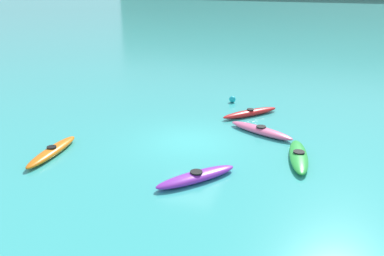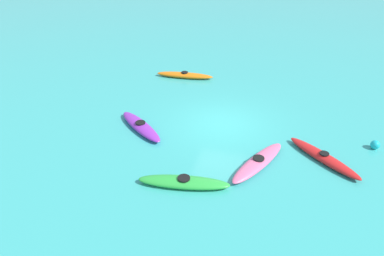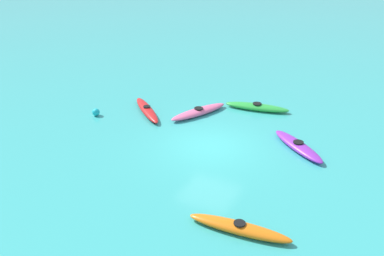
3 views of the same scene
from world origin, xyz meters
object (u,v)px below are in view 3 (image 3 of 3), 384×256
object	(u,v)px
buoy_cyan	(96,112)
kayak_orange	(239,228)
kayak_pink	(199,112)
kayak_red	(147,110)
kayak_purple	(298,146)
kayak_green	(257,107)

from	to	relation	value
buoy_cyan	kayak_orange	bearing A→B (deg)	-117.88
kayak_pink	buoy_cyan	bearing A→B (deg)	118.49
kayak_orange	buoy_cyan	distance (m)	11.00
kayak_pink	buoy_cyan	xyz separation A→B (m)	(-2.46, 4.53, 0.03)
kayak_orange	kayak_red	xyz separation A→B (m)	(6.61, 7.64, -0.00)
kayak_orange	kayak_purple	distance (m)	6.27
kayak_orange	kayak_purple	size ratio (longest dim) A/B	1.16
kayak_red	kayak_pink	world-z (taller)	same
kayak_red	buoy_cyan	world-z (taller)	buoy_cyan
kayak_orange	buoy_cyan	world-z (taller)	buoy_cyan
kayak_orange	kayak_red	size ratio (longest dim) A/B	1.17
kayak_orange	kayak_purple	world-z (taller)	same
kayak_orange	kayak_red	world-z (taller)	same
kayak_orange	buoy_cyan	bearing A→B (deg)	62.12
kayak_red	buoy_cyan	size ratio (longest dim) A/B	7.75
kayak_red	kayak_pink	bearing A→B (deg)	-67.80
kayak_red	buoy_cyan	bearing A→B (deg)	125.00
kayak_green	buoy_cyan	distance (m)	8.22
buoy_cyan	kayak_green	bearing A→B (deg)	-57.82
kayak_red	kayak_pink	distance (m)	2.64
kayak_purple	kayak_orange	bearing A→B (deg)	177.89
kayak_red	kayak_pink	size ratio (longest dim) A/B	0.87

